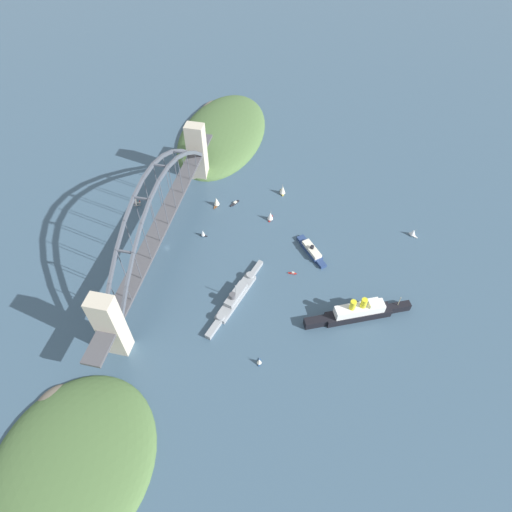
{
  "coord_description": "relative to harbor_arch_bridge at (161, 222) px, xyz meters",
  "views": [
    {
      "loc": [
        229.79,
        129.21,
        283.22
      ],
      "look_at": [
        0.0,
        79.93,
        8.0
      ],
      "focal_mm": 30.32,
      "sensor_mm": 36.0,
      "label": 1
    }
  ],
  "objects": [
    {
      "name": "harbor_ferry_steamer",
      "position": [
        -20.94,
        124.51,
        -29.51
      ],
      "size": [
        34.61,
        29.75,
        8.22
      ],
      "color": "navy",
      "rests_on": "ground"
    },
    {
      "name": "small_boat_4",
      "position": [
        -53.03,
        82.03,
        -27.38
      ],
      "size": [
        9.45,
        5.69,
        10.09
      ],
      "color": "#B2231E",
      "rests_on": "ground"
    },
    {
      "name": "small_boat_2",
      "position": [
        -60.23,
        210.74,
        -28.29
      ],
      "size": [
        6.73,
        7.93,
        7.95
      ],
      "color": "silver",
      "rests_on": "ground"
    },
    {
      "name": "headland_east_shore",
      "position": [
        178.65,
        2.54,
        -32.04
      ],
      "size": [
        115.23,
        99.62,
        20.72
      ],
      "color": "#476638",
      "rests_on": "ground"
    },
    {
      "name": "headland_west_shore",
      "position": [
        -178.44,
        1.76,
        -32.04
      ],
      "size": [
        168.4,
        92.57,
        27.65
      ],
      "color": "#476638",
      "rests_on": "ground"
    },
    {
      "name": "small_boat_7",
      "position": [
        -61.51,
        28.26,
        -27.29
      ],
      "size": [
        9.66,
        6.18,
        10.34
      ],
      "color": "brown",
      "rests_on": "ground"
    },
    {
      "name": "naval_cruiser",
      "position": [
        41.01,
        72.2,
        -28.85
      ],
      "size": [
        80.59,
        28.26,
        17.74
      ],
      "color": "gray",
      "rests_on": "ground"
    },
    {
      "name": "small_boat_5",
      "position": [
        91.09,
        101.78,
        -28.99
      ],
      "size": [
        6.18,
        3.72,
        6.41
      ],
      "color": "#234C8C",
      "rests_on": "ground"
    },
    {
      "name": "small_boat_1",
      "position": [
        -91.09,
        86.94,
        -27.19
      ],
      "size": [
        10.14,
        6.99,
        10.56
      ],
      "color": "gold",
      "rests_on": "ground"
    },
    {
      "name": "small_boat_6",
      "position": [
        -67.35,
        44.67,
        -31.36
      ],
      "size": [
        10.67,
        7.28,
        1.9
      ],
      "color": "black",
      "rests_on": "ground"
    },
    {
      "name": "small_boat_3",
      "position": [
        5.94,
        112.37,
        -31.26
      ],
      "size": [
        1.65,
        7.06,
        2.18
      ],
      "color": "#B2231E",
      "rests_on": "ground"
    },
    {
      "name": "seaplane_taxiing_near_bridge",
      "position": [
        -46.1,
        -46.72,
        -30.21
      ],
      "size": [
        9.8,
        7.65,
        4.73
      ],
      "color": "#B7B7B2",
      "rests_on": "ground"
    },
    {
      "name": "ground_plane",
      "position": [
        -0.0,
        -0.0,
        -32.04
      ],
      "size": [
        1400.0,
        1400.0,
        0.0
      ],
      "primitive_type": "plane",
      "color": "#385166"
    },
    {
      "name": "ocean_liner",
      "position": [
        37.38,
        167.2,
        -25.5
      ],
      "size": [
        39.61,
        79.83,
        22.47
      ],
      "color": "black",
      "rests_on": "ground"
    },
    {
      "name": "small_boat_0",
      "position": [
        -19.97,
        27.16,
        -28.5
      ],
      "size": [
        3.5,
        6.35,
        7.56
      ],
      "color": "black",
      "rests_on": "ground"
    },
    {
      "name": "harbor_arch_bridge",
      "position": [
        0.0,
        0.0,
        0.0
      ],
      "size": [
        259.46,
        17.12,
        77.69
      ],
      "color": "#BCB29E",
      "rests_on": "ground"
    }
  ]
}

